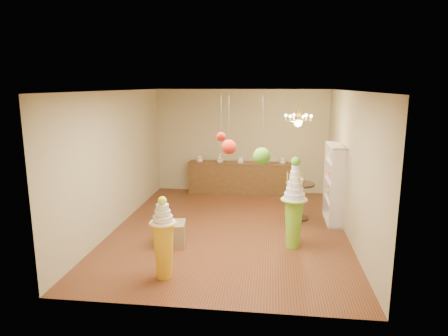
# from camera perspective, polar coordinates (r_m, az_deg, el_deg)

# --- Properties ---
(floor) EXTENTS (6.50, 6.50, 0.00)m
(floor) POSITION_cam_1_polar(r_m,az_deg,el_deg) (8.92, 0.77, -8.67)
(floor) COLOR #592E18
(floor) RESTS_ON ground
(ceiling) EXTENTS (6.50, 6.50, 0.00)m
(ceiling) POSITION_cam_1_polar(r_m,az_deg,el_deg) (8.36, 0.83, 10.98)
(ceiling) COLOR white
(ceiling) RESTS_ON ground
(wall_back) EXTENTS (5.00, 0.04, 3.00)m
(wall_back) POSITION_cam_1_polar(r_m,az_deg,el_deg) (11.71, 2.51, 3.83)
(wall_back) COLOR tan
(wall_back) RESTS_ON ground
(wall_front) EXTENTS (5.00, 0.04, 3.00)m
(wall_front) POSITION_cam_1_polar(r_m,az_deg,el_deg) (5.39, -2.92, -5.72)
(wall_front) COLOR tan
(wall_front) RESTS_ON ground
(wall_left) EXTENTS (0.04, 6.50, 3.00)m
(wall_left) POSITION_cam_1_polar(r_m,az_deg,el_deg) (9.12, -15.02, 1.16)
(wall_left) COLOR tan
(wall_left) RESTS_ON ground
(wall_right) EXTENTS (0.04, 6.50, 3.00)m
(wall_right) POSITION_cam_1_polar(r_m,az_deg,el_deg) (8.62, 17.56, 0.41)
(wall_right) COLOR tan
(wall_right) RESTS_ON ground
(pedestal_green) EXTENTS (0.61, 0.61, 1.80)m
(pedestal_green) POSITION_cam_1_polar(r_m,az_deg,el_deg) (7.84, 9.93, -6.19)
(pedestal_green) COLOR #77BB29
(pedestal_green) RESTS_ON floor
(pedestal_orange) EXTENTS (0.55, 0.55, 1.39)m
(pedestal_orange) POSITION_cam_1_polar(r_m,az_deg,el_deg) (6.67, -8.62, -10.65)
(pedestal_orange) COLOR gold
(pedestal_orange) RESTS_ON floor
(burlap_riser) EXTENTS (0.59, 0.59, 0.47)m
(burlap_riser) POSITION_cam_1_polar(r_m,az_deg,el_deg) (8.05, -7.44, -9.32)
(burlap_riser) COLOR olive
(burlap_riser) RESTS_ON floor
(sideboard) EXTENTS (3.04, 0.54, 1.16)m
(sideboard) POSITION_cam_1_polar(r_m,az_deg,el_deg) (11.62, 2.35, -1.35)
(sideboard) COLOR #55391B
(sideboard) RESTS_ON floor
(shelving_unit) EXTENTS (0.33, 1.20, 1.80)m
(shelving_unit) POSITION_cam_1_polar(r_m,az_deg,el_deg) (9.49, 15.52, -2.16)
(shelving_unit) COLOR beige
(shelving_unit) RESTS_ON floor
(round_table) EXTENTS (0.70, 0.70, 0.88)m
(round_table) POSITION_cam_1_polar(r_m,az_deg,el_deg) (9.53, 10.74, -3.95)
(round_table) COLOR black
(round_table) RESTS_ON floor
(vase) EXTENTS (0.22, 0.22, 0.18)m
(vase) POSITION_cam_1_polar(r_m,az_deg,el_deg) (9.43, 10.84, -1.60)
(vase) COLOR beige
(vase) RESTS_ON round_table
(pom_red_left) EXTENTS (0.25, 0.25, 1.02)m
(pom_red_left) POSITION_cam_1_polar(r_m,az_deg,el_deg) (6.68, 0.72, 3.04)
(pom_red_left) COLOR #453E32
(pom_red_left) RESTS_ON ceiling
(pom_green_mid) EXTENTS (0.29, 0.29, 1.19)m
(pom_green_mid) POSITION_cam_1_polar(r_m,az_deg,el_deg) (6.68, 5.43, 1.71)
(pom_green_mid) COLOR #453E32
(pom_green_mid) RESTS_ON ceiling
(pom_red_right) EXTENTS (0.15, 0.15, 0.74)m
(pom_red_right) POSITION_cam_1_polar(r_m,az_deg,el_deg) (6.17, -0.40, 4.52)
(pom_red_right) COLOR #453E32
(pom_red_right) RESTS_ON ceiling
(chandelier) EXTENTS (0.79, 0.79, 0.85)m
(chandelier) POSITION_cam_1_polar(r_m,az_deg,el_deg) (9.47, 10.55, 6.65)
(chandelier) COLOR gold
(chandelier) RESTS_ON ceiling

